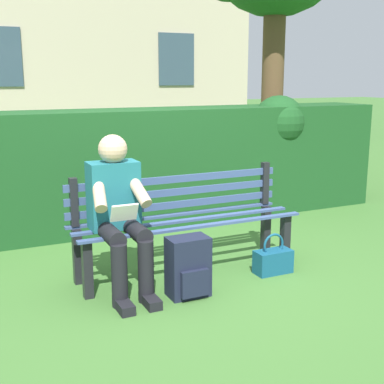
# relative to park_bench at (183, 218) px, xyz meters

# --- Properties ---
(ground) EXTENTS (60.00, 60.00, 0.00)m
(ground) POSITION_rel_park_bench_xyz_m (0.00, 0.07, -0.45)
(ground) COLOR #3D6B2D
(park_bench) EXTENTS (1.93, 0.47, 0.85)m
(park_bench) POSITION_rel_park_bench_xyz_m (0.00, 0.00, 0.00)
(park_bench) COLOR black
(park_bench) RESTS_ON ground
(person_seated) EXTENTS (0.44, 0.73, 1.20)m
(person_seated) POSITION_rel_park_bench_xyz_m (0.61, 0.18, 0.18)
(person_seated) COLOR #1E6672
(person_seated) RESTS_ON ground
(hedge_backdrop) EXTENTS (6.18, 0.78, 1.40)m
(hedge_backdrop) POSITION_rel_park_bench_xyz_m (-0.09, -1.51, 0.22)
(hedge_backdrop) COLOR #19471E
(hedge_backdrop) RESTS_ON ground
(backpack) EXTENTS (0.31, 0.27, 0.46)m
(backpack) POSITION_rel_park_bench_xyz_m (0.19, 0.51, -0.23)
(backpack) COLOR #191E33
(backpack) RESTS_ON ground
(handbag) EXTENTS (0.32, 0.16, 0.35)m
(handbag) POSITION_rel_park_bench_xyz_m (-0.65, 0.39, -0.34)
(handbag) COLOR navy
(handbag) RESTS_ON ground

